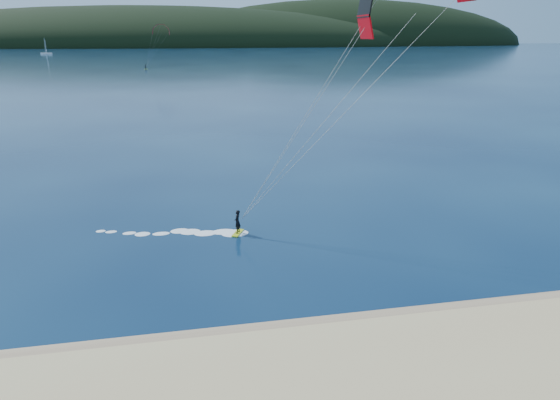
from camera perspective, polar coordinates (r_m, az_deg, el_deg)
name	(u,v)px	position (r m, az deg, el deg)	size (l,w,h in m)	color
wet_sand	(221,343)	(22.87, -7.30, -17.04)	(220.00, 2.50, 0.10)	#977958
headland	(191,46)	(759.33, -10.90, 18.09)	(1200.00, 310.00, 140.00)	black
kitesurfer_near	(404,25)	(30.65, 14.94, 20.07)	(25.11, 6.46, 18.34)	#B2C316
kitesurfer_far	(161,34)	(213.55, -14.44, 19.14)	(12.54, 7.38, 16.89)	#B2C316
sailboat	(46,53)	(432.31, -26.75, 15.80)	(8.98, 5.63, 12.53)	white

